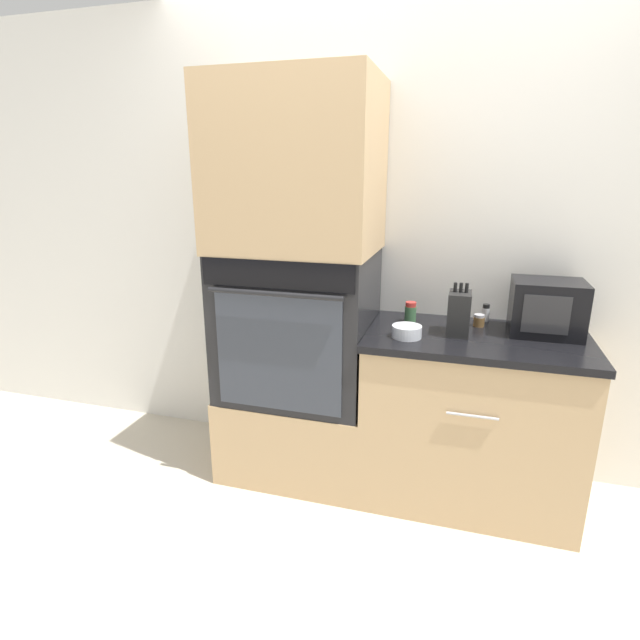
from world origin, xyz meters
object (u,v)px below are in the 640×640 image
condiment_jar_far (410,312)px  wall_oven (298,324)px  bowl (407,331)px  condiment_jar_near (479,321)px  knife_block (459,313)px  condiment_jar_mid (486,313)px  microwave (547,308)px

condiment_jar_far → wall_oven: bearing=-166.6°
bowl → condiment_jar_near: size_ratio=2.28×
wall_oven → knife_block: (0.81, -0.00, 0.13)m
bowl → condiment_jar_mid: (0.36, 0.38, 0.02)m
condiment_jar_near → microwave: bearing=-7.4°
bowl → condiment_jar_near: condiment_jar_near is taller
microwave → bowl: bearing=-159.0°
condiment_jar_near → condiment_jar_mid: bearing=72.8°
wall_oven → microwave: 1.22m
bowl → condiment_jar_mid: condiment_jar_mid is taller
knife_block → wall_oven: bearing=179.8°
condiment_jar_mid → condiment_jar_far: size_ratio=0.85×
knife_block → condiment_jar_near: (0.10, 0.16, -0.07)m
wall_oven → condiment_jar_far: 0.59m
bowl → condiment_jar_mid: size_ratio=1.55×
wall_oven → condiment_jar_far: bearing=13.4°
knife_block → condiment_jar_far: 0.28m
bowl → condiment_jar_near: bearing=40.3°
knife_block → condiment_jar_mid: 0.30m
wall_oven → condiment_jar_far: (0.57, 0.14, 0.07)m
condiment_jar_mid → condiment_jar_far: bearing=-161.4°
condiment_jar_near → wall_oven: bearing=-170.4°
wall_oven → bowl: bearing=-12.0°
knife_block → condiment_jar_near: size_ratio=4.09×
condiment_jar_near → condiment_jar_far: (-0.34, -0.02, 0.02)m
condiment_jar_near → condiment_jar_mid: size_ratio=0.68×
bowl → condiment_jar_near: (0.33, 0.28, 0.00)m
bowl → condiment_jar_far: (-0.01, 0.26, 0.02)m
knife_block → bowl: bearing=-152.1°
wall_oven → microwave: wall_oven is taller
microwave → condiment_jar_far: (-0.64, 0.02, -0.08)m
knife_block → bowl: 0.27m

